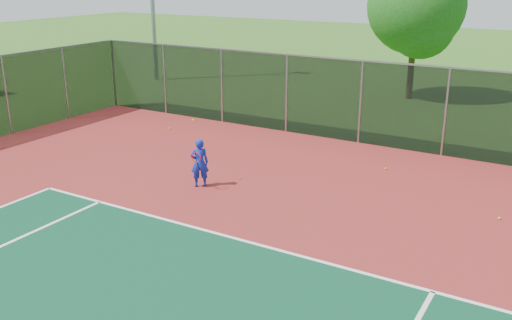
% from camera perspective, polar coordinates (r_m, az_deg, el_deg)
% --- Properties ---
extents(court_apron, '(30.00, 20.00, 0.02)m').
position_cam_1_polar(court_apron, '(11.68, 6.28, -12.64)').
color(court_apron, maroon).
rests_on(court_apron, ground).
extents(fence_back, '(30.00, 0.06, 3.03)m').
position_cam_1_polar(fence_back, '(20.10, 18.45, 4.66)').
color(fence_back, black).
rests_on(fence_back, court_apron).
extents(tennis_player, '(0.62, 0.71, 1.97)m').
position_cam_1_polar(tennis_player, '(16.55, -5.67, -0.27)').
color(tennis_player, '#1126A7').
rests_on(tennis_player, court_apron).
extents(practice_ball_1, '(0.07, 0.07, 0.07)m').
position_cam_1_polar(practice_ball_1, '(18.54, 12.86, -0.83)').
color(practice_ball_1, '#B8D318').
rests_on(practice_ball_1, court_apron).
extents(practice_ball_2, '(0.07, 0.07, 0.07)m').
position_cam_1_polar(practice_ball_2, '(15.77, 23.15, -5.37)').
color(practice_ball_2, '#B8D318').
rests_on(practice_ball_2, court_apron).
extents(practice_ball_4, '(0.07, 0.07, 0.07)m').
position_cam_1_polar(practice_ball_4, '(22.95, -8.67, 3.13)').
color(practice_ball_4, '#B8D318').
rests_on(practice_ball_4, court_apron).
extents(tree_back_left, '(4.61, 4.61, 6.77)m').
position_cam_1_polar(tree_back_left, '(28.76, 15.86, 14.20)').
color(tree_back_left, '#362413').
rests_on(tree_back_left, ground).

